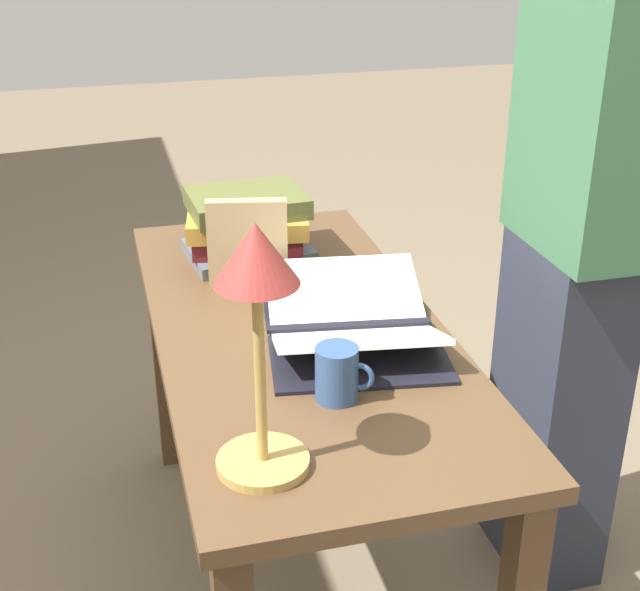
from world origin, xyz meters
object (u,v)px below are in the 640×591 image
at_px(open_book, 351,322).
at_px(reading_lamp, 258,301).
at_px(book_stack_tall, 248,225).
at_px(coffee_mug, 336,374).
at_px(book_standing_upright, 247,244).
at_px(person_reader, 578,231).

height_order(open_book, reading_lamp, reading_lamp).
relative_size(book_stack_tall, coffee_mug, 3.05).
bearing_deg(book_stack_tall, open_book, -163.91).
height_order(book_stack_tall, reading_lamp, reading_lamp).
relative_size(book_standing_upright, person_reader, 0.12).
bearing_deg(open_book, book_stack_tall, 24.36).
height_order(book_standing_upright, reading_lamp, reading_lamp).
xyz_separation_m(reading_lamp, coffee_mug, (0.17, -0.17, -0.25)).
bearing_deg(book_stack_tall, book_standing_upright, 169.66).
xyz_separation_m(open_book, person_reader, (0.03, -0.52, 0.14)).
height_order(open_book, book_stack_tall, book_stack_tall).
relative_size(open_book, book_stack_tall, 1.60).
distance_m(open_book, book_standing_upright, 0.34).
bearing_deg(reading_lamp, open_book, -33.27).
xyz_separation_m(book_stack_tall, person_reader, (-0.43, -0.65, 0.08)).
relative_size(book_standing_upright, coffee_mug, 1.99).
distance_m(book_standing_upright, coffee_mug, 0.53).
relative_size(open_book, coffee_mug, 4.89).
bearing_deg(open_book, book_standing_upright, 38.33).
distance_m(open_book, coffee_mug, 0.26).
height_order(reading_lamp, coffee_mug, reading_lamp).
distance_m(reading_lamp, person_reader, 0.92).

